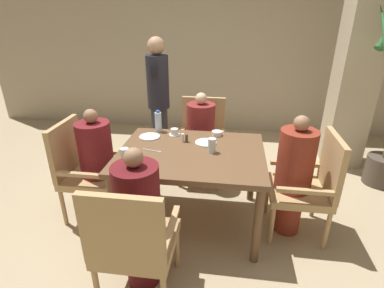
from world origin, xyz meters
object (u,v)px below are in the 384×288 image
object	(u,v)px
chair_right_side	(310,183)
teacup_with_saucer	(174,132)
chair_left_side	(84,167)
plate_main_right	(206,143)
diner_in_near_chair	(139,219)
glass_tall_near	(212,145)
diner_in_left_chair	(97,163)
chair_far_side	(202,137)
water_bottle	(158,122)
standing_host	(159,99)
chair_near_corner	(133,240)
bowl_small	(217,133)
diner_in_right_chair	(293,175)
glass_tall_mid	(125,156)
plate_main_left	(150,137)
diner_in_far_chair	(201,138)

from	to	relation	value
chair_right_side	teacup_with_saucer	size ratio (longest dim) A/B	8.46
chair_left_side	chair_right_side	distance (m)	2.14
chair_right_side	plate_main_right	size ratio (longest dim) A/B	4.73
diner_in_near_chair	glass_tall_near	distance (m)	0.94
diner_in_left_chair	teacup_with_saucer	distance (m)	0.81
chair_far_side	water_bottle	world-z (taller)	water_bottle
diner_in_left_chair	standing_host	distance (m)	1.32
plate_main_right	teacup_with_saucer	xyz separation A→B (m)	(-0.34, 0.16, 0.02)
chair_near_corner	glass_tall_near	bearing A→B (deg)	64.44
chair_left_side	bowl_small	distance (m)	1.36
diner_in_right_chair	bowl_small	bearing A→B (deg)	150.00
bowl_small	glass_tall_mid	distance (m)	1.01
water_bottle	chair_far_side	bearing A→B (deg)	49.56
plate_main_right	water_bottle	size ratio (longest dim) A/B	0.90
diner_in_near_chair	water_bottle	size ratio (longest dim) A/B	4.96
chair_far_side	plate_main_left	world-z (taller)	chair_far_side
teacup_with_saucer	diner_in_near_chair	bearing A→B (deg)	-91.97
diner_in_right_chair	plate_main_left	bearing A→B (deg)	168.91
chair_far_side	teacup_with_saucer	distance (m)	0.67
chair_right_side	glass_tall_near	xyz separation A→B (m)	(-0.88, 0.01, 0.31)
standing_host	teacup_with_saucer	world-z (taller)	standing_host
diner_in_far_chair	plate_main_right	size ratio (longest dim) A/B	5.36
plate_main_right	diner_in_left_chair	bearing A→B (deg)	-169.00
diner_in_left_chair	bowl_small	bearing A→B (deg)	20.14
diner_in_left_chair	plate_main_right	size ratio (longest dim) A/B	5.42
plate_main_right	bowl_small	distance (m)	0.23
plate_main_left	diner_in_near_chair	bearing A→B (deg)	-79.30
diner_in_right_chair	chair_right_side	bearing A→B (deg)	0.00
chair_near_corner	plate_main_right	size ratio (longest dim) A/B	4.73
diner_in_left_chair	diner_in_near_chair	bearing A→B (deg)	-49.79
chair_right_side	bowl_small	distance (m)	0.99
diner_in_left_chair	chair_right_side	size ratio (longest dim) A/B	1.15
plate_main_left	glass_tall_near	bearing A→B (deg)	-21.97
glass_tall_mid	bowl_small	bearing A→B (deg)	44.69
chair_near_corner	plate_main_right	distance (m)	1.21
chair_right_side	chair_far_side	bearing A→B (deg)	139.10
diner_in_far_chair	plate_main_left	xyz separation A→B (m)	(-0.46, -0.51, 0.20)
standing_host	teacup_with_saucer	distance (m)	0.97
plate_main_right	chair_left_side	bearing A→B (deg)	-170.36
diner_in_near_chair	water_bottle	world-z (taller)	diner_in_near_chair
diner_in_far_chair	glass_tall_mid	bearing A→B (deg)	-115.50
chair_left_side	plate_main_left	world-z (taller)	chair_left_side
chair_far_side	water_bottle	distance (m)	0.72
diner_in_far_chair	bowl_small	world-z (taller)	diner_in_far_chair
chair_left_side	water_bottle	distance (m)	0.87
plate_main_right	glass_tall_mid	xyz separation A→B (m)	(-0.63, -0.50, 0.06)
chair_far_side	chair_near_corner	distance (m)	1.87
chair_near_corner	plate_main_left	bearing A→B (deg)	99.39
glass_tall_mid	diner_in_far_chair	bearing A→B (deg)	64.50
glass_tall_mid	water_bottle	bearing A→B (deg)	82.15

